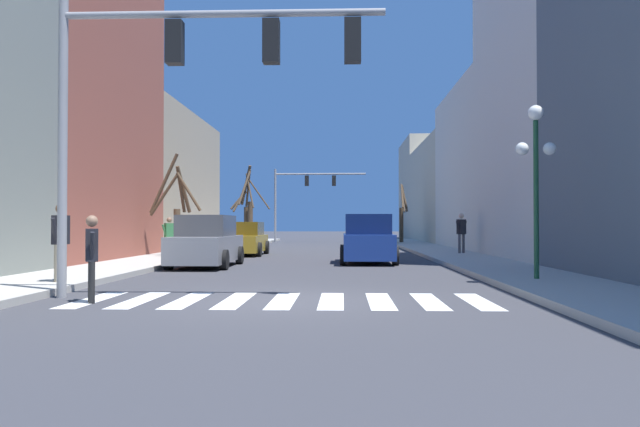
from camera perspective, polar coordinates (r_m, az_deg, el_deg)
The scene contains 20 objects.
ground_plane at distance 11.67m, azimuth -3.41°, elevation -8.00°, with size 240.00×240.00×0.00m, color #38383D.
sidewalk_right at distance 12.56m, azimuth 24.74°, elevation -7.07°, with size 2.64×90.00×0.15m.
building_row_left at distance 25.31m, azimuth -24.80°, elevation 7.73°, with size 6.00×36.39×12.02m.
building_row_right at distance 37.42m, azimuth 16.23°, elevation 4.28°, with size 6.00×62.56×13.11m.
crosswalk_stripes at distance 11.73m, azimuth -3.38°, elevation -7.95°, with size 7.65×2.60×0.01m.
traffic_signal_near at distance 12.62m, azimuth -12.35°, elevation 12.48°, with size 6.35×0.28×5.89m.
traffic_signal_far at distance 50.30m, azimuth -1.61°, elevation 2.29°, with size 7.39×0.28×5.91m.
street_lamp_right_corner at distance 15.58m, azimuth 19.13°, elevation 5.05°, with size 0.95×0.36×4.09m.
car_driving_toward_lane at distance 21.33m, azimuth -10.33°, elevation -2.66°, with size 1.98×4.70×1.73m.
car_parked_left_mid at distance 29.15m, azimuth -6.97°, elevation -2.38°, with size 1.98×4.42×1.54m.
car_driving_away_lane at distance 43.86m, azimuth 5.11°, elevation -1.85°, with size 2.09×4.34×1.70m.
car_parked_right_far at distance 23.12m, azimuth 4.38°, elevation -2.48°, with size 2.04×4.29×1.80m.
pedestrian_crossing_street at distance 26.30m, azimuth -13.62°, elevation -1.74°, with size 0.55×0.52×1.57m.
pedestrian_waiting_at_curb at distance 12.07m, azimuth -20.15°, elevation -3.23°, with size 0.36×0.65×1.59m.
pedestrian_on_right_sidewalk at distance 15.09m, azimuth -22.63°, elevation -1.85°, with size 0.26×0.75×1.74m.
pedestrian_on_left_sidewalk at distance 28.53m, azimuth 12.80°, elevation -1.44°, with size 0.61×0.60×1.78m.
street_tree_left_near at distance 46.67m, azimuth -6.79°, elevation 0.09°, with size 3.02×1.37×5.12m.
street_tree_right_mid at distance 26.74m, azimuth -13.02°, elevation 0.52°, with size 2.25×0.97×4.26m.
street_tree_left_far at distance 45.75m, azimuth 7.53°, elevation -0.05°, with size 0.78×3.01×4.25m.
street_tree_left_mid at distance 46.49m, azimuth -6.55°, elevation 0.57°, with size 1.11×3.44×5.70m.
Camera 1 is at (1.11, -11.53, 1.42)m, focal length 35.00 mm.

